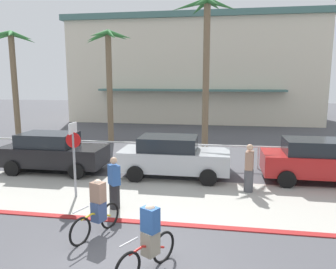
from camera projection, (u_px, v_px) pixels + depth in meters
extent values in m
plane|color=#4C4C51|center=(183.00, 158.00, 16.81)|extent=(80.00, 80.00, 0.00)
cube|color=#ADAAA0|center=(163.00, 198.00, 11.17)|extent=(44.00, 4.00, 0.02)
cube|color=maroon|center=(150.00, 223.00, 9.23)|extent=(44.00, 0.24, 0.03)
cube|color=beige|center=(196.00, 73.00, 33.16)|extent=(22.33, 10.91, 8.97)
cube|color=#47706B|center=(196.00, 24.00, 32.36)|extent=(22.93, 11.51, 0.50)
cube|color=#47706B|center=(190.00, 90.00, 27.62)|extent=(15.63, 1.20, 0.16)
cylinder|color=white|center=(179.00, 144.00, 15.18)|extent=(25.99, 0.08, 0.08)
cylinder|color=white|center=(17.00, 149.00, 16.60)|extent=(0.08, 0.08, 1.00)
cylinder|color=white|center=(60.00, 150.00, 16.22)|extent=(0.08, 0.08, 1.00)
cylinder|color=white|center=(106.00, 152.00, 15.84)|extent=(0.08, 0.08, 1.00)
cylinder|color=white|center=(154.00, 154.00, 15.46)|extent=(0.08, 0.08, 1.00)
cylinder|color=white|center=(205.00, 156.00, 15.08)|extent=(0.08, 0.08, 1.00)
cylinder|color=white|center=(258.00, 158.00, 14.70)|extent=(0.08, 0.08, 1.00)
cylinder|color=white|center=(314.00, 160.00, 14.32)|extent=(0.08, 0.08, 1.00)
cylinder|color=gray|center=(75.00, 166.00, 11.07)|extent=(0.08, 0.08, 2.20)
cube|color=white|center=(73.00, 128.00, 10.85)|extent=(0.04, 0.56, 0.36)
cylinder|color=red|center=(73.00, 140.00, 10.92)|extent=(0.52, 0.03, 0.52)
cylinder|color=#756047|center=(15.00, 88.00, 20.97)|extent=(0.36, 0.36, 6.77)
cone|color=#387F3D|center=(21.00, 36.00, 20.32)|extent=(1.51, 0.32, 0.73)
cone|color=#387F3D|center=(23.00, 38.00, 21.04)|extent=(1.12, 1.62, 0.79)
cone|color=#387F3D|center=(12.00, 38.00, 21.09)|extent=(1.04, 1.48, 0.80)
cone|color=#387F3D|center=(0.00, 37.00, 20.55)|extent=(1.55, 0.32, 0.79)
cone|color=#387F3D|center=(10.00, 34.00, 19.73)|extent=(1.07, 1.53, 0.65)
cylinder|color=#756047|center=(110.00, 89.00, 20.30)|extent=(0.36, 0.36, 6.73)
cone|color=#387F3D|center=(120.00, 35.00, 19.64)|extent=(1.54, 0.32, 0.71)
cone|color=#387F3D|center=(118.00, 36.00, 20.22)|extent=(1.18, 1.37, 0.65)
cone|color=#387F3D|center=(109.00, 36.00, 20.48)|extent=(0.65, 1.57, 0.62)
cone|color=#387F3D|center=(97.00, 38.00, 20.31)|extent=(1.92, 1.15, 0.84)
cone|color=#387F3D|center=(98.00, 36.00, 19.60)|extent=(1.37, 0.88, 0.84)
cone|color=#387F3D|center=(99.00, 34.00, 18.93)|extent=(0.73, 1.91, 0.74)
cone|color=#387F3D|center=(112.00, 35.00, 19.23)|extent=(1.10, 1.26, 0.79)
cylinder|color=#756047|center=(206.00, 78.00, 17.96)|extent=(0.36, 0.36, 8.04)
cone|color=#2D6B33|center=(222.00, 5.00, 17.20)|extent=(1.64, 0.32, 0.85)
cone|color=#2D6B33|center=(214.00, 5.00, 17.76)|extent=(0.92, 1.28, 0.59)
cone|color=#2D6B33|center=(199.00, 8.00, 18.19)|extent=(1.26, 1.86, 0.75)
cone|color=#2D6B33|center=(189.00, 6.00, 17.47)|extent=(1.97, 0.32, 0.78)
cone|color=#2D6B33|center=(200.00, 3.00, 16.81)|extent=(0.99, 1.40, 0.80)
cone|color=#2D6B33|center=(213.00, 3.00, 16.74)|extent=(0.96, 1.35, 0.78)
cube|color=black|center=(54.00, 155.00, 14.20)|extent=(4.40, 1.80, 0.80)
cube|color=#1E2328|center=(48.00, 139.00, 14.12)|extent=(2.29, 1.58, 0.56)
cylinder|color=black|center=(94.00, 160.00, 14.91)|extent=(0.66, 0.22, 0.66)
cylinder|color=black|center=(77.00, 171.00, 13.16)|extent=(0.66, 0.22, 0.66)
cylinder|color=black|center=(37.00, 158.00, 15.37)|extent=(0.66, 0.22, 0.66)
cylinder|color=black|center=(13.00, 168.00, 13.62)|extent=(0.66, 0.22, 0.66)
cube|color=#B2B7BC|center=(174.00, 160.00, 13.38)|extent=(4.40, 1.80, 0.80)
cube|color=#1E2328|center=(168.00, 143.00, 13.30)|extent=(2.29, 1.58, 0.56)
cylinder|color=black|center=(210.00, 165.00, 14.10)|extent=(0.66, 0.22, 0.66)
cylinder|color=black|center=(208.00, 178.00, 12.35)|extent=(0.66, 0.22, 0.66)
cylinder|color=black|center=(146.00, 162.00, 14.55)|extent=(0.66, 0.22, 0.66)
cylinder|color=black|center=(135.00, 174.00, 12.80)|extent=(0.66, 0.22, 0.66)
cube|color=red|center=(321.00, 164.00, 12.71)|extent=(4.40, 1.80, 0.80)
cube|color=#1E2328|center=(315.00, 147.00, 12.64)|extent=(2.29, 1.58, 0.56)
cylinder|color=black|center=(279.00, 167.00, 13.88)|extent=(0.66, 0.22, 0.66)
cylinder|color=black|center=(287.00, 179.00, 12.13)|extent=(0.66, 0.22, 0.66)
torus|color=black|center=(80.00, 232.00, 8.00)|extent=(0.31, 0.69, 0.72)
torus|color=black|center=(110.00, 216.00, 8.93)|extent=(0.31, 0.69, 0.72)
cylinder|color=gold|center=(101.00, 215.00, 8.62)|extent=(0.29, 0.66, 0.35)
cylinder|color=gold|center=(87.00, 217.00, 8.15)|extent=(0.18, 0.38, 0.07)
cylinder|color=gold|center=(99.00, 213.00, 8.53)|extent=(0.05, 0.05, 0.44)
cylinder|color=silver|center=(81.00, 210.00, 7.95)|extent=(0.21, 0.48, 0.04)
cube|color=#384C7A|center=(99.00, 211.00, 8.52)|extent=(0.38, 0.40, 0.52)
cube|color=#93705B|center=(98.00, 192.00, 8.43)|extent=(0.41, 0.36, 0.52)
sphere|color=beige|center=(98.00, 183.00, 8.39)|extent=(0.22, 0.22, 0.22)
torus|color=black|center=(128.00, 269.00, 6.42)|extent=(0.41, 0.66, 0.72)
torus|color=black|center=(164.00, 247.00, 7.27)|extent=(0.41, 0.66, 0.72)
cylinder|color=red|center=(154.00, 247.00, 6.98)|extent=(0.38, 0.63, 0.35)
cylinder|color=red|center=(136.00, 251.00, 6.56)|extent=(0.23, 0.36, 0.07)
cylinder|color=red|center=(150.00, 246.00, 6.90)|extent=(0.05, 0.05, 0.44)
cylinder|color=silver|center=(129.00, 242.00, 6.37)|extent=(0.28, 0.45, 0.04)
cube|color=gray|center=(150.00, 243.00, 6.89)|extent=(0.40, 0.42, 0.52)
cube|color=#2D5699|center=(150.00, 219.00, 6.80)|extent=(0.42, 0.39, 0.52)
sphere|color=beige|center=(150.00, 209.00, 6.76)|extent=(0.22, 0.22, 0.22)
cylinder|color=#4C4C51|center=(249.00, 181.00, 11.68)|extent=(0.38, 0.38, 0.84)
cube|color=#93705B|center=(249.00, 160.00, 11.55)|extent=(0.33, 0.44, 0.65)
sphere|color=#D6A884|center=(250.00, 147.00, 11.47)|extent=(0.23, 0.23, 0.23)
cylinder|color=#232326|center=(115.00, 197.00, 10.18)|extent=(0.45, 0.45, 0.79)
cube|color=#2D5699|center=(114.00, 175.00, 10.06)|extent=(0.46, 0.47, 0.61)
sphere|color=#D6A884|center=(114.00, 161.00, 9.99)|extent=(0.22, 0.22, 0.22)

